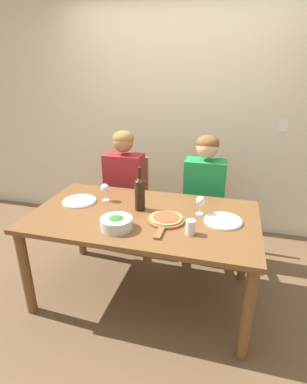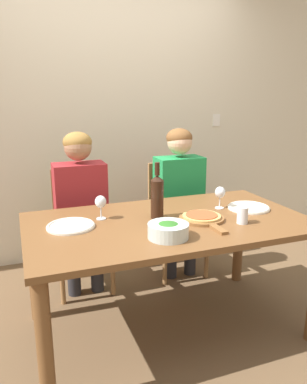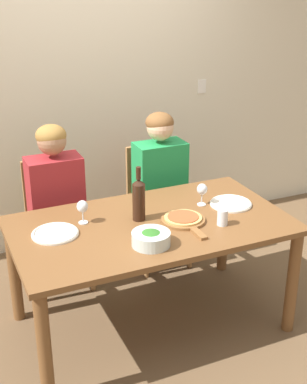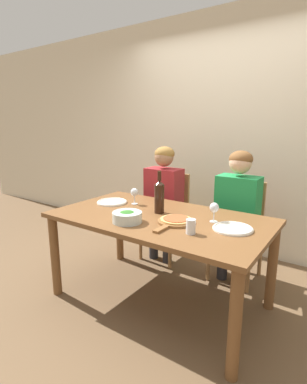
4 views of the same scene
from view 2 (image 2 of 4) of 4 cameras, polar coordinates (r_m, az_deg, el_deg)
The scene contains 15 objects.
ground_plane at distance 2.65m, azimuth 2.19°, elevation -19.96°, with size 40.00×40.00×0.00m, color brown.
back_wall at distance 3.52m, azimuth -6.67°, elevation 12.05°, with size 10.00×0.06×2.70m.
dining_table at distance 2.34m, azimuth 2.34°, elevation -6.67°, with size 1.72×0.97×0.75m.
chair_left at distance 3.02m, azimuth -11.16°, elevation -4.81°, with size 0.42×0.42×0.94m.
chair_right at distance 3.24m, azimuth 3.13°, elevation -3.21°, with size 0.42×0.42×0.94m.
person_woman at distance 2.84m, azimuth -11.02°, elevation -0.92°, with size 0.47×0.51×1.24m.
person_man at distance 3.07m, azimuth 4.02°, elevation 0.49°, with size 0.47×0.51×1.24m.
wine_bottle at distance 2.31m, azimuth 0.56°, elevation -0.56°, with size 0.08×0.08×0.35m.
broccoli_bowl at distance 2.02m, azimuth 2.26°, elevation -5.86°, with size 0.22×0.22×0.09m.
dinner_plate_left at distance 2.23m, azimuth -12.50°, elevation -5.06°, with size 0.28×0.28×0.02m.
dinner_plate_right at distance 2.61m, azimuth 14.28°, elevation -2.30°, with size 0.28×0.28×0.02m.
pizza_on_board at distance 2.32m, azimuth 7.44°, elevation -3.93°, with size 0.28×0.42×0.04m.
wine_glass_left at distance 2.32m, azimuth -8.06°, elevation -1.65°, with size 0.07×0.07×0.15m.
wine_glass_right at distance 2.55m, azimuth 10.11°, elevation -0.21°, with size 0.07×0.07×0.15m.
water_tumbler at distance 2.30m, azimuth 13.41°, elevation -3.46°, with size 0.07×0.07×0.10m.
Camera 2 is at (-0.85, -2.01, 1.50)m, focal length 35.00 mm.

